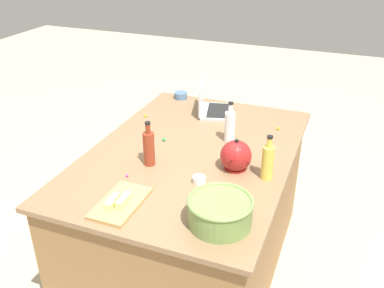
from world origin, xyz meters
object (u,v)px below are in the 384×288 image
(bottle_oil, at_px, (268,162))
(butter_stick_right, at_px, (124,200))
(ramekin_small, at_px, (181,95))
(laptop, at_px, (212,107))
(kettle, at_px, (236,156))
(bottle_vinegar, at_px, (230,126))
(cutting_board, at_px, (121,203))
(bottle_soy, at_px, (149,148))
(ramekin_medium, at_px, (199,180))
(mixing_bowl_large, at_px, (220,211))
(butter_stick_left, at_px, (113,201))

(bottle_oil, xyz_separation_m, butter_stick_right, (0.52, -0.60, -0.07))
(bottle_oil, relative_size, ramekin_small, 2.55)
(laptop, bearing_deg, kettle, 28.70)
(bottle_vinegar, xyz_separation_m, cutting_board, (0.86, -0.30, -0.10))
(butter_stick_right, bearing_deg, bottle_soy, -170.97)
(bottle_oil, relative_size, ramekin_medium, 3.62)
(ramekin_small, distance_m, ramekin_medium, 1.24)
(mixing_bowl_large, distance_m, cutting_board, 0.51)
(laptop, bearing_deg, mixing_bowl_large, 20.75)
(ramekin_medium, bearing_deg, bottle_soy, -103.35)
(bottle_vinegar, height_order, bottle_soy, bottle_soy)
(bottle_soy, bearing_deg, kettle, 105.87)
(butter_stick_right, distance_m, ramekin_medium, 0.43)
(butter_stick_left, relative_size, ramekin_small, 1.09)
(butter_stick_right, xyz_separation_m, ramekin_medium, (-0.34, 0.27, -0.02))
(bottle_soy, xyz_separation_m, cutting_board, (0.41, 0.04, -0.10))
(mixing_bowl_large, relative_size, butter_stick_right, 2.80)
(laptop, bearing_deg, butter_stick_left, -2.96)
(bottle_soy, bearing_deg, mixing_bowl_large, 55.72)
(butter_stick_left, bearing_deg, ramekin_medium, 139.36)
(bottle_oil, height_order, kettle, bottle_oil)
(bottle_soy, relative_size, kettle, 1.26)
(bottle_soy, distance_m, ramekin_medium, 0.36)
(cutting_board, xyz_separation_m, butter_stick_left, (0.04, -0.02, 0.03))
(butter_stick_left, xyz_separation_m, butter_stick_right, (-0.03, 0.04, 0.00))
(laptop, relative_size, bottle_soy, 1.33)
(laptop, relative_size, cutting_board, 1.05)
(mixing_bowl_large, height_order, cutting_board, mixing_bowl_large)
(bottle_soy, relative_size, butter_stick_left, 2.44)
(laptop, height_order, ramekin_small, laptop)
(kettle, bearing_deg, bottle_soy, -74.13)
(bottle_vinegar, relative_size, cutting_board, 0.79)
(bottle_vinegar, xyz_separation_m, ramekin_small, (-0.57, -0.58, -0.08))
(mixing_bowl_large, relative_size, cutting_board, 0.91)
(cutting_board, bearing_deg, butter_stick_left, -31.87)
(laptop, distance_m, bottle_vinegar, 0.47)
(laptop, relative_size, ramekin_small, 3.52)
(mixing_bowl_large, distance_m, kettle, 0.51)
(bottle_vinegar, bearing_deg, ramekin_medium, -0.79)
(laptop, relative_size, mixing_bowl_large, 1.15)
(butter_stick_left, height_order, ramekin_small, butter_stick_left)
(butter_stick_right, xyz_separation_m, ramekin_small, (-1.44, -0.30, -0.01))
(kettle, relative_size, cutting_board, 0.63)
(bottle_vinegar, bearing_deg, kettle, 22.62)
(kettle, bearing_deg, bottle_oil, 79.04)
(butter_stick_right, height_order, ramekin_small, butter_stick_right)
(butter_stick_right, bearing_deg, laptop, 179.02)
(kettle, distance_m, ramekin_small, 1.13)
(cutting_board, distance_m, ramekin_medium, 0.44)
(bottle_soy, distance_m, butter_stick_right, 0.43)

